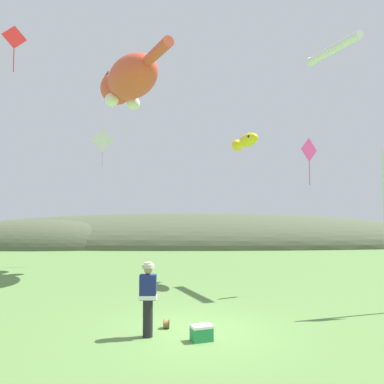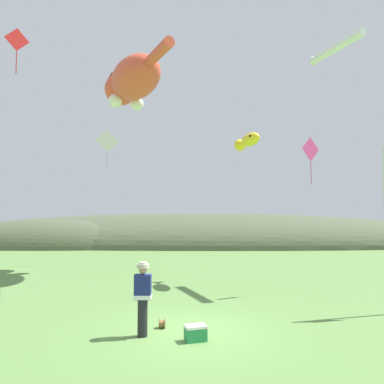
# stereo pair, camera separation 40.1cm
# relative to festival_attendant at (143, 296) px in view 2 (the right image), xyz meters

# --- Properties ---
(ground_plane) EXTENTS (120.00, 120.00, 0.00)m
(ground_plane) POSITION_rel_festival_attendant_xyz_m (1.12, 0.48, -0.95)
(ground_plane) COLOR #5B8442
(distant_hill_ridge) EXTENTS (57.13, 13.41, 6.11)m
(distant_hill_ridge) POSITION_rel_festival_attendant_xyz_m (-0.57, 27.26, -0.95)
(distant_hill_ridge) COLOR #4C563D
(distant_hill_ridge) RESTS_ON ground
(festival_attendant) EXTENTS (0.42, 0.30, 1.77)m
(festival_attendant) POSITION_rel_festival_attendant_xyz_m (0.00, 0.00, 0.00)
(festival_attendant) COLOR black
(festival_attendant) RESTS_ON ground
(kite_spool) EXTENTS (0.15, 0.24, 0.24)m
(kite_spool) POSITION_rel_festival_attendant_xyz_m (0.41, 0.66, -0.84)
(kite_spool) COLOR olive
(kite_spool) RESTS_ON ground
(picnic_cooler) EXTENTS (0.57, 0.47, 0.36)m
(picnic_cooler) POSITION_rel_festival_attendant_xyz_m (1.28, -0.30, -0.77)
(picnic_cooler) COLOR #268C4C
(picnic_cooler) RESTS_ON ground
(kite_giant_cat) EXTENTS (4.37, 7.06, 2.36)m
(kite_giant_cat) POSITION_rel_festival_attendant_xyz_m (-2.10, 9.80, 8.87)
(kite_giant_cat) COLOR #E04C33
(kite_fish_windsock) EXTENTS (1.06, 2.17, 0.64)m
(kite_fish_windsock) POSITION_rel_festival_attendant_xyz_m (3.57, 7.32, 5.26)
(kite_fish_windsock) COLOR yellow
(kite_tube_streamer) EXTENTS (1.49, 2.94, 0.44)m
(kite_tube_streamer) POSITION_rel_festival_attendant_xyz_m (7.25, 6.63, 9.15)
(kite_tube_streamer) COLOR white
(kite_diamond_red) EXTENTS (0.75, 0.52, 1.80)m
(kite_diamond_red) POSITION_rel_festival_attendant_xyz_m (-5.62, 4.70, 8.67)
(kite_diamond_red) COLOR red
(kite_diamond_white) EXTENTS (1.36, 0.29, 2.29)m
(kite_diamond_white) POSITION_rel_festival_attendant_xyz_m (-4.17, 13.15, 6.41)
(kite_diamond_white) COLOR white
(kite_diamond_pink) EXTENTS (0.78, 0.53, 1.83)m
(kite_diamond_pink) POSITION_rel_festival_attendant_xyz_m (5.65, 5.08, 4.45)
(kite_diamond_pink) COLOR #E53F8C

